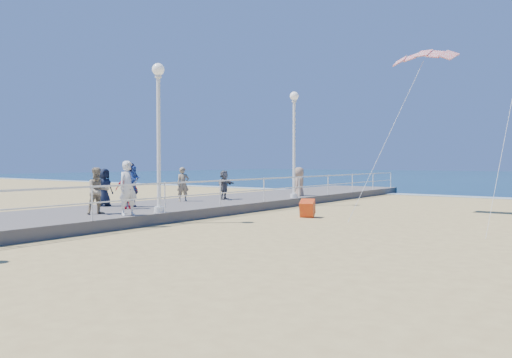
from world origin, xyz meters
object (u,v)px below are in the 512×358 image
Objects in this scene: toddler_held at (135,178)px; spectator_5 at (224,185)px; lamp_post_far at (294,133)px; spectator_0 at (131,185)px; spectator_1 at (98,191)px; box_kite at (307,210)px; spectator_3 at (127,190)px; lamp_post_mid at (159,121)px; spectator_6 at (183,184)px; woman_holding_toddler at (128,188)px; spectator_4 at (104,187)px; beach_walker_c at (299,185)px.

toddler_held is 7.56m from spectator_5.
spectator_0 is (-2.50, -8.20, -2.37)m from lamp_post_far.
spectator_1 is (1.29, -2.50, -0.09)m from spectator_0.
spectator_5 reaches higher than box_kite.
toddler_held is at bearing -118.68° from spectator_0.
spectator_3 is at bearing -133.22° from spectator_0.
lamp_post_mid is at bearing -90.00° from lamp_post_far.
lamp_post_far reaches higher than spectator_3.
spectator_5 is (-0.88, 7.75, -0.11)m from spectator_1.
lamp_post_mid is 3.29× the size of spectator_1.
spectator_6 is at bearing 33.93° from spectator_1.
spectator_3 is at bearing 68.27° from toddler_held.
woman_holding_toddler is at bearing -107.85° from spectator_3.
toddler_held is at bearing -85.14° from lamp_post_mid.
woman_holding_toddler is 2.44m from spectator_3.
woman_holding_toddler is 7.08m from box_kite.
spectator_1 is (-1.16, -0.38, -0.12)m from woman_holding_toddler.
spectator_0 is at bearing -165.92° from box_kite.
box_kite is at bearing -46.60° from spectator_0.
lamp_post_far is 2.88× the size of woman_holding_toddler.
spectator_6 reaches higher than spectator_3.
spectator_0 is 7.12m from box_kite.
spectator_1 reaches higher than spectator_4.
spectator_4 is at bearing 67.58° from spectator_1.
spectator_6 is (-2.86, 5.42, -0.14)m from woman_holding_toddler.
spectator_6 is 6.30m from box_kite.
woman_holding_toddler is 1.03× the size of spectator_0.
spectator_1 is at bearing -96.44° from lamp_post_far.
woman_holding_toddler reaches higher than spectator_1.
toddler_held is 0.58× the size of spectator_5.
lamp_post_far is 3.08m from beach_walker_c.
beach_walker_c is at bearing 12.98° from woman_holding_toddler.
spectator_0 is (-2.60, 1.97, -0.36)m from toddler_held.
spectator_6 is at bearing 15.55° from spectator_0.
spectator_0 is 1.16× the size of spectator_4.
lamp_post_far is at bearing -25.07° from spectator_4.
spectator_0 is at bearing -70.44° from spectator_4.
lamp_post_mid is 10.75m from beach_walker_c.
woman_holding_toddler is 2.27× the size of toddler_held.
spectator_4 reaches higher than spectator_3.
box_kite is (3.28, 4.83, -3.36)m from lamp_post_mid.
toddler_held reaches higher than spectator_1.
lamp_post_mid is 4.43m from spectator_4.
spectator_4 is at bearing 78.55° from toddler_held.
lamp_post_mid is 2.69m from woman_holding_toddler.
spectator_1 is at bearing 176.33° from spectator_5.
spectator_0 is 1.24m from spectator_4.
woman_holding_toddler is (-0.05, -10.33, -2.34)m from lamp_post_far.
beach_walker_c is at bearing 111.41° from lamp_post_far.
lamp_post_mid reaches higher than woman_holding_toddler.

